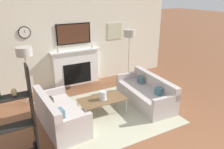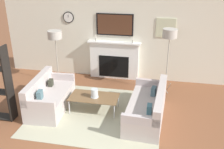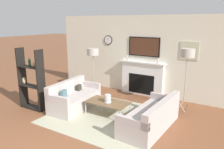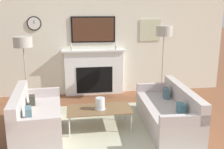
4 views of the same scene
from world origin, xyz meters
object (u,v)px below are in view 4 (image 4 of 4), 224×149
couch_right (169,112)px  floor_lamp_right (164,32)px  hurricane_candle (100,104)px  couch_left (36,119)px  coffee_table (99,110)px  floor_lamp_left (23,43)px

couch_right → floor_lamp_right: size_ratio=1.08×
hurricane_candle → floor_lamp_right: floor_lamp_right is taller
couch_right → floor_lamp_right: (0.38, 1.50, 1.36)m
couch_left → coffee_table: (1.12, 0.09, 0.07)m
couch_left → floor_lamp_left: size_ratio=1.05×
floor_lamp_left → coffee_table: bearing=-43.3°
floor_lamp_right → coffee_table: bearing=-139.9°
hurricane_candle → floor_lamp_right: (1.66, 1.43, 1.15)m
couch_right → hurricane_candle: couch_right is taller
couch_right → hurricane_candle: (-1.28, 0.07, 0.21)m
couch_left → hurricane_candle: bearing=3.6°
coffee_table → hurricane_candle: (0.02, -0.02, 0.12)m
hurricane_candle → floor_lamp_left: bearing=136.6°
floor_lamp_left → floor_lamp_right: floor_lamp_right is taller
floor_lamp_right → couch_left: bearing=-151.7°
floor_lamp_left → floor_lamp_right: bearing=0.0°
couch_right → floor_lamp_left: 3.38m
hurricane_candle → floor_lamp_left: (-1.52, 1.43, 0.96)m
couch_left → floor_lamp_right: bearing=28.3°
coffee_table → floor_lamp_left: (-1.50, 1.41, 1.08)m
floor_lamp_right → hurricane_candle: bearing=-139.2°
couch_left → coffee_table: size_ratio=1.43×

